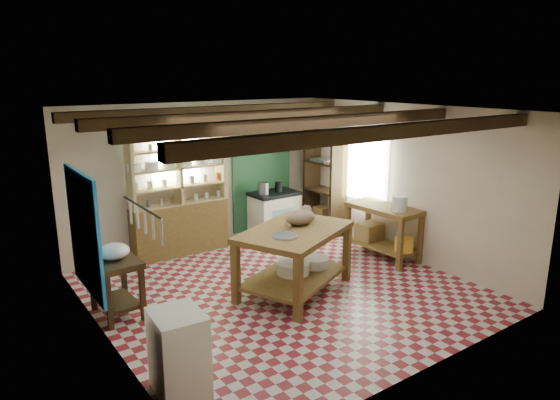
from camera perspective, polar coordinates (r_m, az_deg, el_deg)
floor at (r=7.39m, az=0.38°, el=-10.35°), size 5.00×5.00×0.02m
ceiling at (r=6.74m, az=0.41°, el=10.28°), size 5.00×5.00×0.02m
wall_back at (r=9.05m, az=-8.88°, el=2.81°), size 5.00×0.04×2.60m
wall_front at (r=5.22m, az=16.69°, el=-6.14°), size 5.00×0.04×2.60m
wall_left at (r=5.91m, az=-19.76°, el=-3.99°), size 0.04×5.00×2.60m
wall_right at (r=8.61m, az=14.06°, el=1.97°), size 0.04×5.00×2.60m
ceiling_beams at (r=6.75m, az=0.41°, el=9.26°), size 5.00×3.80×0.15m
blue_wall_patch at (r=6.81m, az=-21.47°, el=-3.54°), size 0.04×1.40×1.60m
green_wall_patch at (r=9.64m, az=-2.12°, el=3.36°), size 1.30×0.04×2.30m
window_back at (r=8.75m, az=-11.85°, el=4.95°), size 0.90×0.02×0.80m
window_right at (r=9.24m, az=9.34°, el=3.66°), size 0.02×1.30×1.20m
utensil_rail at (r=4.69m, az=-15.51°, el=-2.17°), size 0.06×0.90×0.28m
pot_rack at (r=9.16m, az=-0.72°, el=8.68°), size 0.86×0.12×0.36m
shelving_unit at (r=8.70m, az=-11.50°, el=0.88°), size 1.70×0.34×2.20m
tall_rack at (r=9.77m, az=5.12°, el=1.96°), size 0.40×0.86×2.00m
work_table at (r=7.18m, az=1.65°, el=-6.95°), size 1.97×1.68×0.94m
stove at (r=9.61m, az=-0.65°, el=-1.64°), size 0.91×0.62×0.88m
prep_table at (r=6.87m, az=-18.17°, el=-9.42°), size 0.55×0.78×0.78m
white_cabinet at (r=5.17m, az=-11.50°, el=-16.75°), size 0.52×0.60×0.85m
right_counter at (r=8.67m, az=11.69°, el=-3.59°), size 0.70×1.30×0.91m
cat at (r=7.23m, az=2.31°, el=-1.98°), size 0.59×0.56×0.21m
steel_tray at (r=6.71m, az=0.58°, el=-4.12°), size 0.46×0.46×0.02m
basin_large at (r=7.29m, az=1.49°, el=-7.76°), size 0.64×0.64×0.17m
basin_small at (r=7.56m, az=4.00°, el=-7.07°), size 0.55×0.55×0.15m
kettle_left at (r=9.33m, az=-1.91°, el=1.36°), size 0.20×0.20×0.22m
kettle_right at (r=9.54m, az=-0.17°, el=1.52°), size 0.15×0.15×0.18m
enamel_bowl at (r=6.70m, az=-18.49°, el=-5.58°), size 0.41×0.41×0.20m
white_bucket at (r=8.27m, az=13.51°, el=-0.40°), size 0.26×0.26×0.25m
wicker_basket at (r=8.88m, az=10.20°, el=-3.54°), size 0.44×0.36×0.30m
yellow_tub at (r=8.44m, az=13.98°, el=-4.96°), size 0.32×0.32×0.22m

